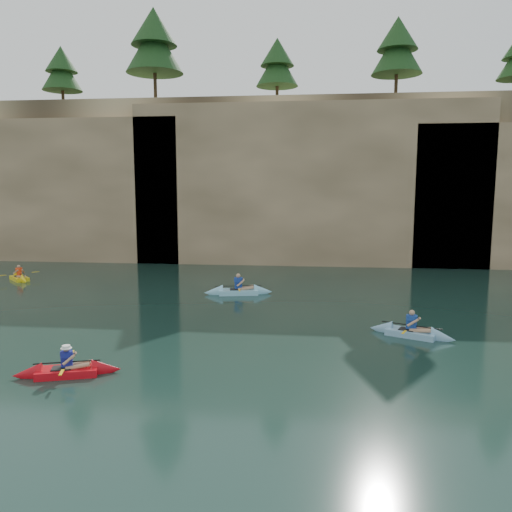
# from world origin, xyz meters

# --- Properties ---
(ground) EXTENTS (160.00, 160.00, 0.00)m
(ground) POSITION_xyz_m (0.00, 0.00, 0.00)
(ground) COLOR black
(ground) RESTS_ON ground
(cliff) EXTENTS (70.00, 16.00, 12.00)m
(cliff) POSITION_xyz_m (0.00, 30.00, 6.00)
(cliff) COLOR tan
(cliff) RESTS_ON ground
(cliff_slab_west) EXTENTS (26.00, 2.40, 10.56)m
(cliff_slab_west) POSITION_xyz_m (-20.00, 22.60, 5.28)
(cliff_slab_west) COLOR tan
(cliff_slab_west) RESTS_ON ground
(cliff_slab_center) EXTENTS (24.00, 2.40, 11.40)m
(cliff_slab_center) POSITION_xyz_m (2.00, 22.60, 5.70)
(cliff_slab_center) COLOR tan
(cliff_slab_center) RESTS_ON ground
(sea_cave_west) EXTENTS (4.50, 1.00, 4.00)m
(sea_cave_west) POSITION_xyz_m (-18.00, 21.95, 2.00)
(sea_cave_west) COLOR black
(sea_cave_west) RESTS_ON ground
(sea_cave_center) EXTENTS (3.50, 1.00, 3.20)m
(sea_cave_center) POSITION_xyz_m (-4.00, 21.95, 1.60)
(sea_cave_center) COLOR black
(sea_cave_center) RESTS_ON ground
(sea_cave_east) EXTENTS (5.00, 1.00, 4.50)m
(sea_cave_east) POSITION_xyz_m (10.00, 21.95, 2.25)
(sea_cave_east) COLOR black
(sea_cave_east) RESTS_ON ground
(cliff_pines) EXTENTS (56.00, 6.00, 7.83)m
(cliff_pines) POSITION_xyz_m (0.00, 25.00, 15.91)
(cliff_pines) COLOR black
(cliff_pines) RESTS_ON cliff
(main_kayaker) EXTENTS (3.08, 2.00, 1.11)m
(main_kayaker) POSITION_xyz_m (-4.70, 0.64, 0.15)
(main_kayaker) COLOR red
(main_kayaker) RESTS_ON ground
(kayaker_ltblue_near) EXTENTS (3.11, 2.21, 1.22)m
(kayaker_ltblue_near) POSITION_xyz_m (5.94, 5.66, 0.15)
(kayaker_ltblue_near) COLOR #7BADCE
(kayaker_ltblue_near) RESTS_ON ground
(kayaker_yellow) EXTENTS (2.46, 2.38, 1.12)m
(kayaker_yellow) POSITION_xyz_m (-14.64, 14.44, 0.14)
(kayaker_yellow) COLOR yellow
(kayaker_yellow) RESTS_ON ground
(kayaker_ltblue_mid) EXTENTS (3.56, 2.55, 1.32)m
(kayaker_ltblue_mid) POSITION_xyz_m (-1.37, 12.04, 0.16)
(kayaker_ltblue_mid) COLOR #90D3F1
(kayaker_ltblue_mid) RESTS_ON ground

